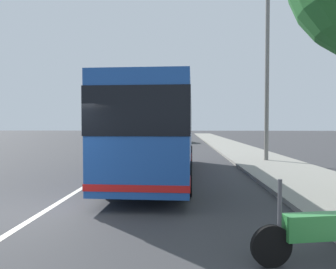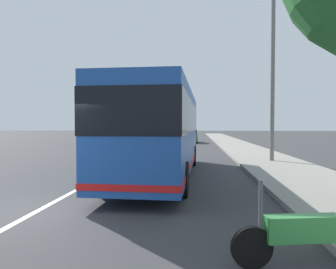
{
  "view_description": "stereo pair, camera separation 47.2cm",
  "coord_description": "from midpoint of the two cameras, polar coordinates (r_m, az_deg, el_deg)",
  "views": [
    {
      "loc": [
        -6.6,
        -3.24,
        2.01
      ],
      "look_at": [
        4.51,
        -2.68,
        1.68
      ],
      "focal_mm": 32.72,
      "sensor_mm": 36.0,
      "label": 1
    },
    {
      "loc": [
        -6.57,
        -3.71,
        2.01
      ],
      "look_at": [
        4.51,
        -2.68,
        1.68
      ],
      "focal_mm": 32.72,
      "sensor_mm": 36.0,
      "label": 2
    }
  ],
  "objects": [
    {
      "name": "sidewalk_curb",
      "position": [
        17.21,
        16.89,
        -4.84
      ],
      "size": [
        110.0,
        3.6,
        0.14
      ],
      "primitive_type": "cube",
      "color": "gray",
      "rests_on": "ground"
    },
    {
      "name": "car_oncoming",
      "position": [
        37.49,
        -6.15,
        -0.3
      ],
      "size": [
        4.13,
        1.9,
        1.47
      ],
      "rotation": [
        0.0,
        0.0,
        3.11
      ],
      "color": "red",
      "rests_on": "ground"
    },
    {
      "name": "car_far_distant",
      "position": [
        35.73,
        1.97,
        -0.32
      ],
      "size": [
        4.62,
        1.91,
        1.57
      ],
      "rotation": [
        0.0,
        0.0,
        0.02
      ],
      "color": "#2D7238",
      "rests_on": "ground"
    },
    {
      "name": "ground_plane",
      "position": [
        7.71,
        -24.75,
        -13.56
      ],
      "size": [
        220.0,
        220.0,
        0.0
      ],
      "primitive_type": "plane",
      "color": "#38383A"
    },
    {
      "name": "coach_bus",
      "position": [
        12.03,
        -2.57,
        1.19
      ],
      "size": [
        10.61,
        2.76,
        3.3
      ],
      "rotation": [
        0.0,
        0.0,
        -0.03
      ],
      "color": "#1E4C9E",
      "rests_on": "ground"
    },
    {
      "name": "car_side_street",
      "position": [
        43.41,
        -4.29,
        -0.04
      ],
      "size": [
        4.07,
        2.06,
        1.43
      ],
      "rotation": [
        0.0,
        0.0,
        3.08
      ],
      "color": "gold",
      "rests_on": "ground"
    },
    {
      "name": "motorcycle_mid_row",
      "position": [
        5.06,
        24.45,
        -16.19
      ],
      "size": [
        0.48,
        2.18,
        1.25
      ],
      "rotation": [
        0.0,
        0.0,
        1.76
      ],
      "color": "black",
      "rests_on": "ground"
    },
    {
      "name": "lane_divider_line",
      "position": [
        17.06,
        -8.93,
        -5.06
      ],
      "size": [
        110.0,
        0.16,
        0.01
      ],
      "primitive_type": "cube",
      "color": "silver",
      "rests_on": "ground"
    },
    {
      "name": "utility_pole",
      "position": [
        17.43,
        17.21,
        9.78
      ],
      "size": [
        0.22,
        0.22,
        8.96
      ],
      "primitive_type": "cylinder",
      "color": "slate",
      "rests_on": "ground"
    },
    {
      "name": "car_behind_bus",
      "position": [
        58.1,
        -2.65,
        0.44
      ],
      "size": [
        4.76,
        2.07,
        1.52
      ],
      "rotation": [
        0.0,
        0.0,
        3.19
      ],
      "color": "gold",
      "rests_on": "ground"
    }
  ]
}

